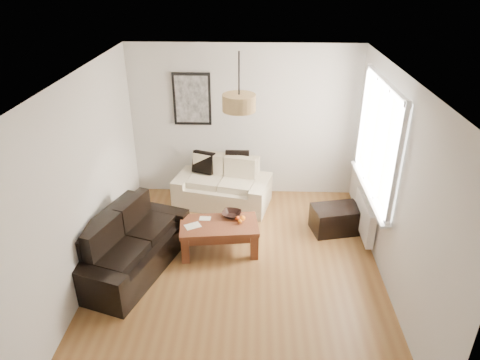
{
  "coord_description": "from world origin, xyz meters",
  "views": [
    {
      "loc": [
        0.21,
        -4.74,
        3.76
      ],
      "look_at": [
        0.0,
        0.6,
        1.05
      ],
      "focal_mm": 32.77,
      "sensor_mm": 36.0,
      "label": 1
    }
  ],
  "objects_px": {
    "loveseat_cream": "(222,183)",
    "coffee_table": "(219,237)",
    "sofa_leather": "(131,243)",
    "ottoman": "(336,219)"
  },
  "relations": [
    {
      "from": "loveseat_cream",
      "to": "coffee_table",
      "type": "bearing_deg",
      "value": -74.95
    },
    {
      "from": "sofa_leather",
      "to": "ottoman",
      "type": "height_order",
      "value": "sofa_leather"
    },
    {
      "from": "loveseat_cream",
      "to": "ottoman",
      "type": "xyz_separation_m",
      "value": [
        1.79,
        -0.78,
        -0.18
      ]
    },
    {
      "from": "sofa_leather",
      "to": "coffee_table",
      "type": "relative_size",
      "value": 1.64
    },
    {
      "from": "ottoman",
      "to": "coffee_table",
      "type": "bearing_deg",
      "value": -161.56
    },
    {
      "from": "loveseat_cream",
      "to": "ottoman",
      "type": "relative_size",
      "value": 2.18
    },
    {
      "from": "loveseat_cream",
      "to": "sofa_leather",
      "type": "relative_size",
      "value": 0.87
    },
    {
      "from": "coffee_table",
      "to": "ottoman",
      "type": "xyz_separation_m",
      "value": [
        1.74,
        0.58,
        -0.02
      ]
    },
    {
      "from": "loveseat_cream",
      "to": "sofa_leather",
      "type": "height_order",
      "value": "sofa_leather"
    },
    {
      "from": "loveseat_cream",
      "to": "coffee_table",
      "type": "xyz_separation_m",
      "value": [
        0.05,
        -1.36,
        -0.16
      ]
    }
  ]
}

